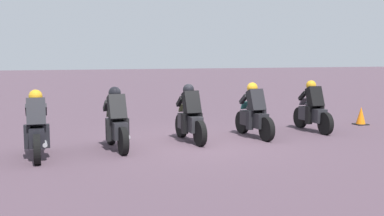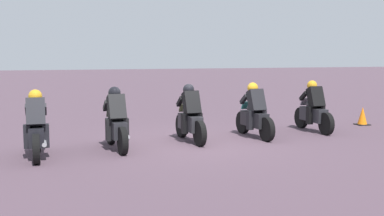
# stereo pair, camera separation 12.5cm
# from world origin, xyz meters

# --- Properties ---
(ground_plane) EXTENTS (120.00, 120.00, 0.00)m
(ground_plane) POSITION_xyz_m (0.00, 0.00, 0.00)
(ground_plane) COLOR #4F3B48
(rider_lane_a) EXTENTS (2.04, 0.54, 1.51)m
(rider_lane_a) POSITION_xyz_m (0.72, -3.93, 0.62)
(rider_lane_a) COLOR black
(rider_lane_a) RESTS_ON ground_plane
(rider_lane_b) EXTENTS (2.04, 0.55, 1.51)m
(rider_lane_b) POSITION_xyz_m (0.32, -1.82, 0.62)
(rider_lane_b) COLOR black
(rider_lane_b) RESTS_ON ground_plane
(rider_lane_c) EXTENTS (2.04, 0.55, 1.51)m
(rider_lane_c) POSITION_xyz_m (0.25, 0.06, 0.62)
(rider_lane_c) COLOR black
(rider_lane_c) RESTS_ON ground_plane
(rider_lane_d) EXTENTS (2.04, 0.55, 1.51)m
(rider_lane_d) POSITION_xyz_m (-0.18, 2.07, 0.62)
(rider_lane_d) COLOR black
(rider_lane_d) RESTS_ON ground_plane
(rider_lane_e) EXTENTS (2.04, 0.54, 1.51)m
(rider_lane_e) POSITION_xyz_m (-0.58, 3.90, 0.62)
(rider_lane_e) COLOR black
(rider_lane_e) RESTS_ON ground_plane
(traffic_cone) EXTENTS (0.40, 0.40, 0.59)m
(traffic_cone) POSITION_xyz_m (1.34, -6.14, 0.27)
(traffic_cone) COLOR black
(traffic_cone) RESTS_ON ground_plane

